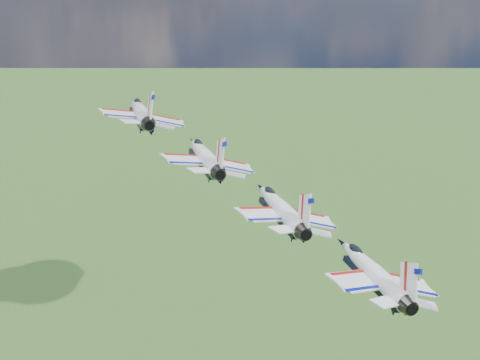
{
  "coord_description": "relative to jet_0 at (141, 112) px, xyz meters",
  "views": [
    {
      "loc": [
        -0.15,
        -38.42,
        166.8
      ],
      "look_at": [
        8.73,
        22.04,
        144.55
      ],
      "focal_mm": 45.0,
      "sensor_mm": 36.0,
      "label": 1
    }
  ],
  "objects": [
    {
      "name": "jet_0",
      "position": [
        0.0,
        0.0,
        0.0
      ],
      "size": [
        12.58,
        15.95,
        6.37
      ],
      "primitive_type": null,
      "rotation": [
        0.0,
        0.22,
        0.15
      ],
      "color": "white"
    },
    {
      "name": "jet_1",
      "position": [
        6.99,
        -8.58,
        -3.26
      ],
      "size": [
        12.58,
        15.95,
        6.37
      ],
      "primitive_type": null,
      "rotation": [
        0.0,
        0.22,
        0.15
      ],
      "color": "white"
    },
    {
      "name": "jet_2",
      "position": [
        13.98,
        -17.16,
        -6.52
      ],
      "size": [
        12.58,
        15.95,
        6.37
      ],
      "primitive_type": null,
      "rotation": [
        0.0,
        0.22,
        0.15
      ],
      "color": "white"
    },
    {
      "name": "jet_3",
      "position": [
        20.96,
        -25.74,
        -9.78
      ],
      "size": [
        12.58,
        15.95,
        6.37
      ],
      "primitive_type": null,
      "rotation": [
        0.0,
        0.22,
        0.15
      ],
      "color": "silver"
    }
  ]
}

